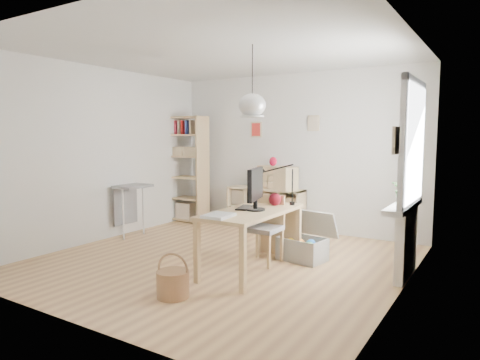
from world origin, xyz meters
The scene contains 20 objects.
ground centered at (0.00, 0.00, 0.00)m, with size 4.50×4.50×0.00m, color tan.
room_shell centered at (0.55, -0.15, 2.00)m, with size 4.50×4.50×4.50m.
window_unit centered at (2.23, 0.60, 1.55)m, with size 0.07×1.16×1.46m.
radiator centered at (2.19, 0.60, 0.40)m, with size 0.10×0.80×0.80m, color white.
windowsill centered at (2.14, 0.60, 0.83)m, with size 0.22×1.20×0.06m, color silver.
desk centered at (0.55, -0.15, 0.66)m, with size 0.70×1.50×0.75m.
cube_shelf centered at (-0.47, 2.08, 0.30)m, with size 1.40×0.38×0.72m.
tall_bookshelf centered at (-2.04, 1.80, 1.09)m, with size 0.80×0.38×2.00m.
side_table centered at (-2.04, 0.35, 0.67)m, with size 0.40×0.55×0.85m.
chair centered at (0.51, 0.26, 0.50)m, with size 0.43×0.43×0.87m.
wicker_basket centered at (0.30, -1.32, 0.15)m, with size 0.33×0.33×0.46m.
storage_chest centered at (0.91, 0.64, 0.20)m, with size 0.68×0.75×0.62m.
monitor centered at (0.59, -0.14, 1.04)m, with size 0.23×0.58×0.51m.
keyboard centered at (0.41, -0.09, 0.76)m, with size 0.14×0.36×0.02m, color black.
task_lamp centered at (0.58, 0.38, 1.09)m, with size 0.47×0.17×0.50m.
yarn_ball centered at (0.63, 0.29, 0.83)m, with size 0.16×0.16×0.16m, color #490915.
paper_tray centered at (0.46, -0.73, 0.77)m, with size 0.27×0.34×0.03m, color silver.
drawer_chest centered at (-0.22, 2.04, 0.92)m, with size 0.69×0.32×0.40m, color #D7B58E.
red_vase centered at (-0.31, 2.04, 1.20)m, with size 0.13×0.13×0.16m, color maroon.
potted_plant centered at (2.12, 0.74, 1.01)m, with size 0.28×0.24×0.31m, color #255921.
Camera 1 is at (3.11, -4.54, 1.65)m, focal length 32.00 mm.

